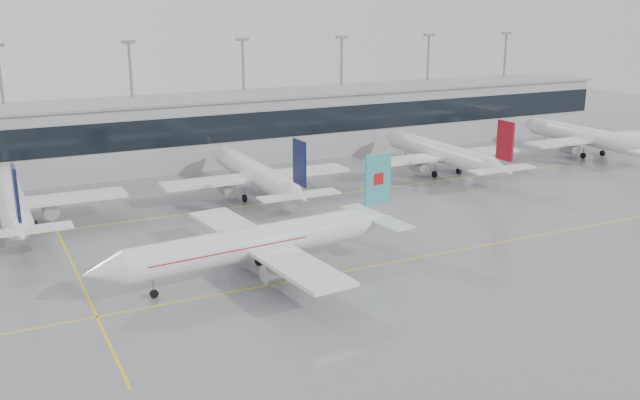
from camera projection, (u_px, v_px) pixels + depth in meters
name	position (u px, v px, depth m)	size (l,w,h in m)	color
ground	(367.00, 267.00, 81.39)	(320.00, 320.00, 0.00)	gray
taxi_line_main	(367.00, 267.00, 81.39)	(120.00, 0.25, 0.01)	yellow
taxi_line_north	(267.00, 203.00, 107.26)	(120.00, 0.25, 0.01)	yellow
taxi_line_cross	(74.00, 267.00, 81.42)	(0.25, 60.00, 0.01)	yellow
terminal	(201.00, 131.00, 133.25)	(180.00, 15.00, 12.00)	#9F9FA3
terminal_glass	(213.00, 129.00, 126.34)	(180.00, 0.20, 5.00)	black
terminal_roof	(199.00, 98.00, 131.60)	(182.00, 16.00, 0.40)	gray
light_masts	(190.00, 88.00, 136.47)	(156.40, 1.00, 22.60)	gray
air_canada_jet	(260.00, 242.00, 78.16)	(37.74, 30.63, 11.97)	silver
parked_jet_b	(11.00, 202.00, 94.39)	(29.64, 36.96, 11.72)	white
parked_jet_c	(257.00, 174.00, 109.45)	(29.64, 36.96, 11.72)	white
parked_jet_d	(444.00, 154.00, 124.51)	(29.64, 36.96, 11.72)	white
parked_jet_e	(590.00, 137.00, 139.57)	(29.64, 36.96, 11.72)	white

